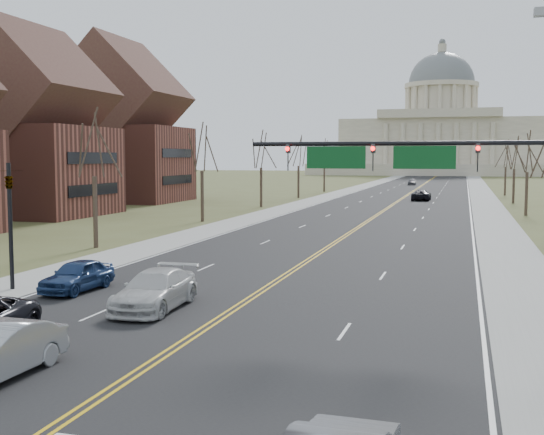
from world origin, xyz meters
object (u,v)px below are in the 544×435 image
Objects in this scene: car_sb_inner_second at (155,290)px; car_sb_outer_second at (77,275)px; signal_mast at (423,170)px; signal_left at (10,212)px; car_far_nb at (421,195)px; car_far_sb at (412,182)px.

car_sb_outer_second is at bearing 152.80° from car_sb_inner_second.
car_sb_outer_second is (-15.73, 0.45, -5.01)m from signal_mast.
signal_left reaches higher than car_far_nb.
car_sb_inner_second is 75.84m from car_far_nb.
car_sb_outer_second is 74.01m from car_far_nb.
car_far_sb is (-9.76, 128.67, -5.04)m from signal_mast.
car_sb_outer_second is at bearing 82.24° from car_far_nb.
car_far_sb is at bearing 87.89° from car_sb_inner_second.
car_sb_outer_second is at bearing 178.35° from signal_mast.
car_far_nb is at bearing 83.54° from car_sb_inner_second.
signal_mast reaches higher than signal_left.
car_sb_inner_second is at bearing -13.43° from signal_left.
car_sb_inner_second is 5.69m from car_sb_outer_second.
car_far_nb reaches higher than car_far_sb.
signal_left is 4.40m from car_sb_outer_second.
car_sb_outer_second is 128.36m from car_far_sb.
car_far_nb is (6.23, 75.58, -0.03)m from car_sb_inner_second.
signal_mast is at bearing 94.46° from car_far_nb.
car_sb_inner_second is (8.36, -2.00, -2.91)m from signal_left.
signal_left is at bearing 180.00° from signal_mast.
signal_mast is 16.51m from car_sb_outer_second.
car_far_sb is at bearing 85.92° from signal_left.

